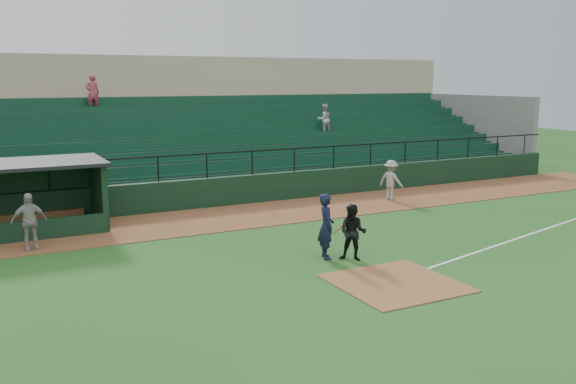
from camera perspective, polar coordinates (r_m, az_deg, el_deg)
name	(u,v)px	position (r m, az deg, el deg)	size (l,w,h in m)	color
ground	(373,273)	(16.83, 7.92, -7.46)	(90.00, 90.00, 0.00)	#21531A
warning_track	(252,215)	(23.57, -3.36, -2.13)	(40.00, 4.00, 0.03)	brown
home_plate_dirt	(396,283)	(16.06, 9.99, -8.35)	(3.00, 3.00, 0.03)	brown
foul_line	(543,230)	(23.00, 22.67, -3.28)	(18.00, 0.09, 0.01)	white
stadium_structure	(183,137)	(31.05, -9.80, 5.07)	(38.00, 13.08, 6.40)	black
batter_at_plate	(326,226)	(17.76, 3.58, -3.20)	(1.11, 0.80, 1.92)	black
umpire	(353,233)	(17.65, 6.08, -3.78)	(0.80, 0.62, 1.65)	black
runner	(391,180)	(26.63, 9.58, 1.11)	(1.10, 0.63, 1.71)	#9A9590
dugout_player_a	(29,221)	(20.16, -22.99, -2.53)	(1.03, 0.43, 1.75)	#9E9A94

